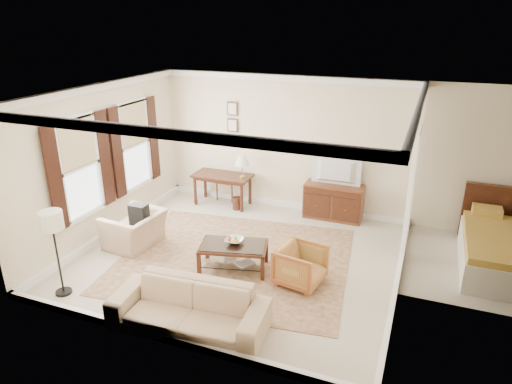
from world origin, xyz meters
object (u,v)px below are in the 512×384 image
Objects in this scene: club_armchair at (134,224)px; sofa at (188,301)px; tv at (336,163)px; coffee_table at (234,250)px; writing_desk at (222,179)px; sideboard at (333,202)px; striped_armchair at (301,264)px.

club_armchair is 2.75m from sofa.
coffee_table is (-1.10, -2.66, -0.87)m from tv.
sideboard reaches higher than writing_desk.
sofa is at bearing -103.52° from sideboard.
writing_desk is 2.58m from tv.
striped_armchair is (0.07, -2.68, -0.88)m from tv.
sideboard is 1.25× the size of tv.
coffee_table is at bearing 91.95° from club_armchair.
striped_armchair is (0.07, -2.70, -0.02)m from sideboard.
sideboard is 1.71× the size of striped_armchair.
coffee_table is (1.39, -2.52, -0.24)m from writing_desk.
sofa reaches higher than sideboard.
club_armchair is at bearing -105.41° from writing_desk.
tv is 0.79× the size of coffee_table.
sofa is at bearing -70.72° from writing_desk.
club_armchair reaches higher than striped_armchair.
striped_armchair is 0.71× the size of club_armchair.
tv reaches higher than sofa.
coffee_table is at bearing -61.12° from writing_desk.
tv is at bearing 11.33° from striped_armchair.
tv reaches higher than club_armchair.
tv is 4.50m from sofa.
sideboard is 2.90m from coffee_table.
club_armchair is (-0.66, -2.40, -0.16)m from writing_desk.
sofa is at bearing 55.53° from club_armchair.
tv reaches higher than striped_armchair.
coffee_table is 1.23× the size of club_armchair.
sideboard is at bearing 3.68° from writing_desk.
sofa reaches higher than writing_desk.
sideboard is at bearing 67.62° from coffee_table.
writing_desk is 2.89m from coffee_table.
striped_armchair reaches higher than coffee_table.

